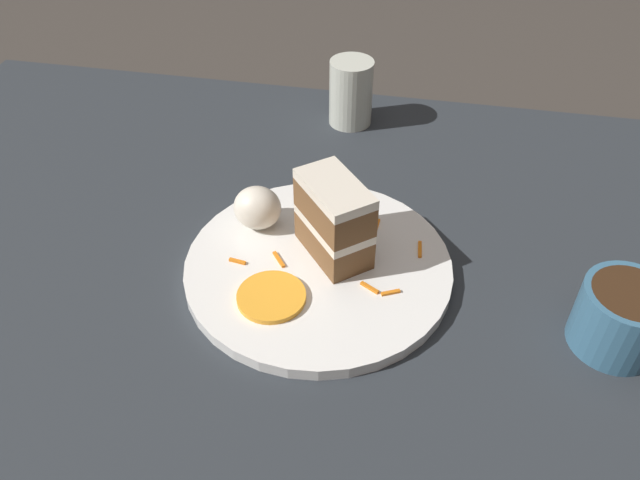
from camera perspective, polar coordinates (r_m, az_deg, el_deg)
ground_plane at (r=0.72m, az=-0.25°, el=-4.62°), size 6.00×6.00×0.00m
dining_table at (r=0.71m, az=-0.26°, el=-3.91°), size 1.30×0.86×0.03m
plate at (r=0.70m, az=0.00°, el=-2.46°), size 0.30×0.30×0.01m
cake_slice at (r=0.68m, az=1.29°, el=1.91°), size 0.10×0.10×0.10m
cream_dollop at (r=0.74m, az=-5.74°, el=2.95°), size 0.06×0.05×0.05m
orange_garnish at (r=0.66m, az=-4.47°, el=-5.19°), size 0.07×0.07×0.01m
carrot_shreds_scatter at (r=0.71m, az=2.75°, el=-1.11°), size 0.21×0.14×0.00m
drinking_glass at (r=0.95m, az=2.83°, el=12.95°), size 0.06×0.06×0.10m
coffee_mug at (r=0.68m, az=25.89°, el=-6.26°), size 0.09×0.09×0.07m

